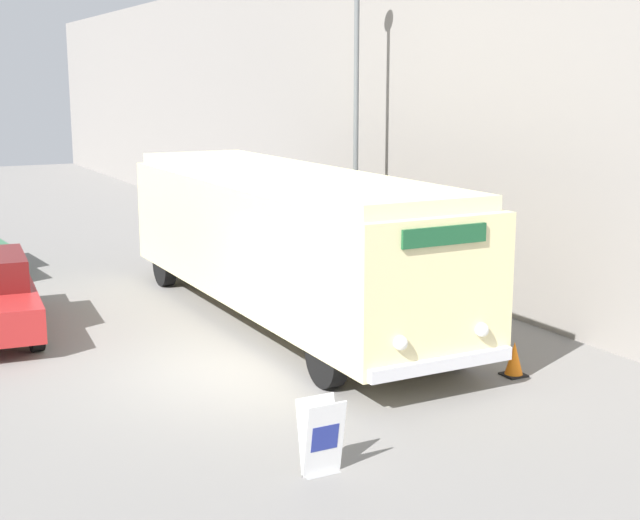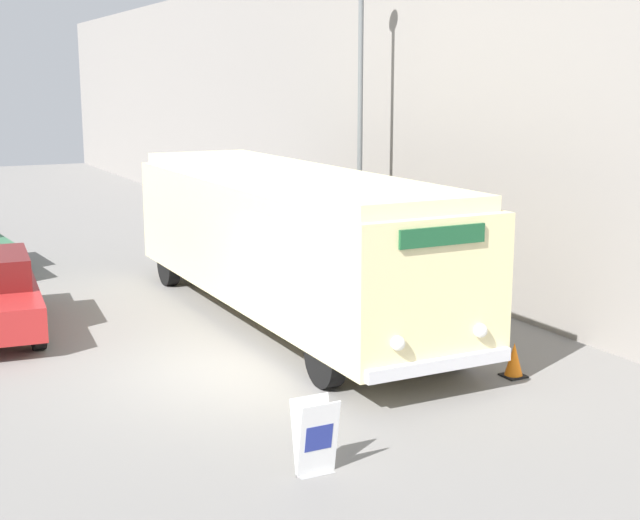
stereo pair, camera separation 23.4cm
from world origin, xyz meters
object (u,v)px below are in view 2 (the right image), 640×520
at_px(sign_board, 315,438).
at_px(traffic_cone, 514,360).
at_px(vintage_bus, 285,235).
at_px(streetlamp, 360,80).

bearing_deg(sign_board, traffic_cone, 21.64).
height_order(vintage_bus, sign_board, vintage_bus).
bearing_deg(streetlamp, sign_board, -122.34).
xyz_separation_m(streetlamp, traffic_cone, (-1.18, -7.25, -4.50)).
bearing_deg(sign_board, vintage_bus, 67.98).
distance_m(sign_board, traffic_cone, 4.90).
relative_size(sign_board, traffic_cone, 1.67).
xyz_separation_m(sign_board, streetlamp, (5.73, 9.05, 4.31)).
height_order(sign_board, streetlamp, streetlamp).
relative_size(streetlamp, traffic_cone, 13.11).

